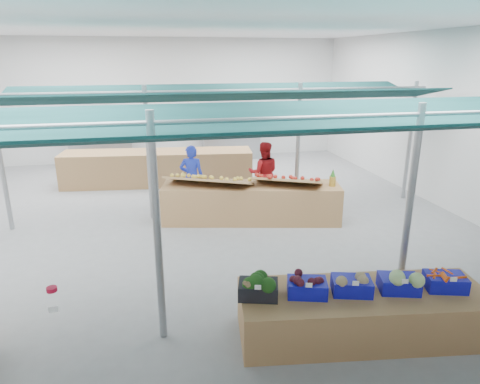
# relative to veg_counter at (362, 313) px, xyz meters

# --- Properties ---
(floor) EXTENTS (13.00, 13.00, 0.00)m
(floor) POSITION_rel_veg_counter_xyz_m (-1.60, 4.55, -0.32)
(floor) COLOR slate
(floor) RESTS_ON ground
(hall) EXTENTS (13.00, 13.00, 13.00)m
(hall) POSITION_rel_veg_counter_xyz_m (-1.60, 5.98, 2.33)
(hall) COLOR silver
(hall) RESTS_ON ground
(pole_grid) EXTENTS (10.00, 4.60, 3.00)m
(pole_grid) POSITION_rel_veg_counter_xyz_m (-0.85, 2.80, 1.49)
(pole_grid) COLOR gray
(pole_grid) RESTS_ON floor
(awnings) EXTENTS (9.50, 7.08, 0.30)m
(awnings) POSITION_rel_veg_counter_xyz_m (-0.85, 2.80, 2.46)
(awnings) COLOR black
(awnings) RESTS_ON pole_grid
(back_shelving_left) EXTENTS (2.00, 0.50, 2.00)m
(back_shelving_left) POSITION_rel_veg_counter_xyz_m (-4.10, 10.55, 0.68)
(back_shelving_left) COLOR #B23F33
(back_shelving_left) RESTS_ON floor
(back_shelving_right) EXTENTS (2.00, 0.50, 2.00)m
(back_shelving_right) POSITION_rel_veg_counter_xyz_m (0.40, 10.55, 0.68)
(back_shelving_right) COLOR #B23F33
(back_shelving_right) RESTS_ON floor
(veg_counter) EXTENTS (3.38, 1.55, 0.63)m
(veg_counter) POSITION_rel_veg_counter_xyz_m (0.00, 0.00, 0.00)
(veg_counter) COLOR #9C6A44
(veg_counter) RESTS_ON floor
(fruit_counter) EXTENTS (4.05, 1.80, 0.84)m
(fruit_counter) POSITION_rel_veg_counter_xyz_m (-0.41, 4.39, 0.11)
(fruit_counter) COLOR #9C6A44
(fruit_counter) RESTS_ON floor
(far_counter) EXTENTS (5.49, 1.76, 0.97)m
(far_counter) POSITION_rel_veg_counter_xyz_m (-2.33, 7.82, 0.17)
(far_counter) COLOR #9C6A44
(far_counter) RESTS_ON floor
(vendor_left) EXTENTS (0.65, 0.50, 1.58)m
(vendor_left) POSITION_rel_veg_counter_xyz_m (-1.61, 5.49, 0.47)
(vendor_left) COLOR #1C2FBB
(vendor_left) RESTS_ON floor
(vendor_right) EXTENTS (0.88, 0.75, 1.58)m
(vendor_right) POSITION_rel_veg_counter_xyz_m (0.19, 5.49, 0.47)
(vendor_right) COLOR maroon
(vendor_right) RESTS_ON floor
(crate_broccoli) EXTENTS (0.58, 0.48, 0.35)m
(crate_broccoli) POSITION_rel_veg_counter_xyz_m (-1.39, 0.20, 0.48)
(crate_broccoli) COLOR black
(crate_broccoli) RESTS_ON veg_counter
(crate_beets) EXTENTS (0.58, 0.48, 0.29)m
(crate_beets) POSITION_rel_veg_counter_xyz_m (-0.76, 0.11, 0.45)
(crate_beets) COLOR #0E10A1
(crate_beets) RESTS_ON veg_counter
(crate_celeriac) EXTENTS (0.58, 0.48, 0.31)m
(crate_celeriac) POSITION_rel_veg_counter_xyz_m (-0.18, 0.03, 0.46)
(crate_celeriac) COLOR #0E10A1
(crate_celeriac) RESTS_ON veg_counter
(crate_cabbage) EXTENTS (0.58, 0.48, 0.35)m
(crate_cabbage) POSITION_rel_veg_counter_xyz_m (0.45, -0.07, 0.48)
(crate_cabbage) COLOR #0E10A1
(crate_cabbage) RESTS_ON veg_counter
(crate_carrots) EXTENTS (0.58, 0.48, 0.29)m
(crate_carrots) POSITION_rel_veg_counter_xyz_m (1.07, -0.16, 0.43)
(crate_carrots) COLOR #0E10A1
(crate_carrots) RESTS_ON veg_counter
(sparrow) EXTENTS (0.12, 0.09, 0.11)m
(sparrow) POSITION_rel_veg_counter_xyz_m (-1.55, 0.11, 0.56)
(sparrow) COLOR brown
(sparrow) RESTS_ON crate_broccoli
(pole_ribbon) EXTENTS (0.12, 0.12, 0.28)m
(pole_ribbon) POSITION_rel_veg_counter_xyz_m (-3.80, 0.12, 0.76)
(pole_ribbon) COLOR #B40C28
(pole_ribbon) RESTS_ON pole_grid
(apple_heap_yellow) EXTENTS (2.01, 1.46, 0.27)m
(apple_heap_yellow) POSITION_rel_veg_counter_xyz_m (-1.35, 4.51, 0.69)
(apple_heap_yellow) COLOR #997247
(apple_heap_yellow) RESTS_ON fruit_counter
(apple_heap_red) EXTENTS (1.66, 1.29, 0.27)m
(apple_heap_red) POSITION_rel_veg_counter_xyz_m (0.34, 4.11, 0.69)
(apple_heap_red) COLOR #997247
(apple_heap_red) RESTS_ON fruit_counter
(pineapple) EXTENTS (0.14, 0.14, 0.39)m
(pineapple) POSITION_rel_veg_counter_xyz_m (1.30, 3.89, 0.71)
(pineapple) COLOR #8C6019
(pineapple) RESTS_ON fruit_counter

